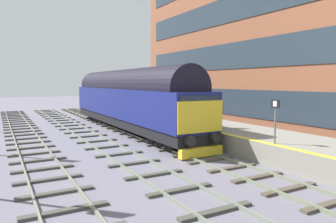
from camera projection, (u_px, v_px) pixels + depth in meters
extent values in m
plane|color=slate|center=(185.00, 152.00, 16.57)|extent=(140.00, 140.00, 0.00)
cube|color=slate|center=(174.00, 152.00, 16.22)|extent=(0.07, 60.00, 0.15)
cube|color=slate|center=(197.00, 149.00, 16.91)|extent=(0.07, 60.00, 0.15)
cube|color=#4E4639|center=(331.00, 204.00, 9.39)|extent=(2.50, 0.26, 0.09)
cube|color=#4E4639|center=(290.00, 189.00, 10.69)|extent=(2.50, 0.26, 0.09)
cube|color=#4E4639|center=(258.00, 177.00, 12.00)|extent=(2.50, 0.26, 0.09)
cube|color=#4E4639|center=(232.00, 168.00, 13.30)|extent=(2.50, 0.26, 0.09)
cube|color=#4E4639|center=(211.00, 160.00, 14.61)|extent=(2.50, 0.26, 0.09)
cube|color=#4E4639|center=(193.00, 154.00, 15.92)|extent=(2.50, 0.26, 0.09)
cube|color=#4E4639|center=(178.00, 148.00, 17.22)|extent=(2.50, 0.26, 0.09)
cube|color=#4E4639|center=(165.00, 144.00, 18.53)|extent=(2.50, 0.26, 0.09)
cube|color=#4E4639|center=(154.00, 140.00, 19.83)|extent=(2.50, 0.26, 0.09)
cube|color=#4E4639|center=(144.00, 136.00, 21.14)|extent=(2.50, 0.26, 0.09)
cube|color=#4E4639|center=(136.00, 133.00, 22.45)|extent=(2.50, 0.26, 0.09)
cube|color=#4E4639|center=(128.00, 130.00, 23.75)|extent=(2.50, 0.26, 0.09)
cube|color=#4E4639|center=(121.00, 128.00, 25.06)|extent=(2.50, 0.26, 0.09)
cube|color=#4E4639|center=(115.00, 125.00, 26.36)|extent=(2.50, 0.26, 0.09)
cube|color=#4E4639|center=(109.00, 123.00, 27.67)|extent=(2.50, 0.26, 0.09)
cube|color=#4E4639|center=(104.00, 121.00, 28.98)|extent=(2.50, 0.26, 0.09)
cube|color=#4E4639|center=(100.00, 120.00, 30.28)|extent=(2.50, 0.26, 0.09)
cube|color=#4E4639|center=(95.00, 118.00, 31.59)|extent=(2.50, 0.26, 0.09)
cube|color=#4E4639|center=(91.00, 117.00, 32.89)|extent=(2.50, 0.26, 0.09)
cube|color=#4E4639|center=(88.00, 115.00, 34.20)|extent=(2.50, 0.26, 0.09)
cube|color=#4E4639|center=(84.00, 114.00, 35.51)|extent=(2.50, 0.26, 0.09)
cube|color=#4E4639|center=(81.00, 113.00, 36.81)|extent=(2.50, 0.26, 0.09)
cube|color=#4E4639|center=(78.00, 112.00, 38.12)|extent=(2.50, 0.26, 0.09)
cube|color=#4E4639|center=(76.00, 111.00, 39.42)|extent=(2.50, 0.26, 0.09)
cube|color=#4E4639|center=(73.00, 110.00, 40.73)|extent=(2.50, 0.26, 0.09)
cube|color=#4E4639|center=(71.00, 109.00, 42.04)|extent=(2.50, 0.26, 0.09)
cube|color=gray|center=(112.00, 160.00, 14.59)|extent=(0.07, 60.00, 0.15)
cube|color=gray|center=(140.00, 156.00, 15.29)|extent=(0.07, 60.00, 0.15)
cube|color=#42443A|center=(216.00, 211.00, 8.85)|extent=(2.50, 0.26, 0.09)
cube|color=#42443A|center=(180.00, 190.00, 10.59)|extent=(2.50, 0.26, 0.09)
cube|color=#42443A|center=(154.00, 175.00, 12.33)|extent=(2.50, 0.26, 0.09)
cube|color=#42443A|center=(134.00, 163.00, 14.07)|extent=(2.50, 0.26, 0.09)
cube|color=#42443A|center=(119.00, 154.00, 15.81)|extent=(2.50, 0.26, 0.09)
cube|color=#42443A|center=(107.00, 147.00, 17.56)|extent=(2.50, 0.26, 0.09)
cube|color=#42443A|center=(97.00, 141.00, 19.30)|extent=(2.50, 0.26, 0.09)
cube|color=#42443A|center=(89.00, 136.00, 21.04)|extent=(2.50, 0.26, 0.09)
cube|color=#42443A|center=(82.00, 132.00, 22.78)|extent=(2.50, 0.26, 0.09)
cube|color=#42443A|center=(75.00, 129.00, 24.52)|extent=(2.50, 0.26, 0.09)
cube|color=#42443A|center=(70.00, 125.00, 26.26)|extent=(2.50, 0.26, 0.09)
cube|color=#42443A|center=(66.00, 123.00, 28.00)|extent=(2.50, 0.26, 0.09)
cube|color=#42443A|center=(61.00, 120.00, 29.74)|extent=(2.50, 0.26, 0.09)
cube|color=#42443A|center=(58.00, 118.00, 31.49)|extent=(2.50, 0.26, 0.09)
cube|color=#42443A|center=(55.00, 116.00, 33.23)|extent=(2.50, 0.26, 0.09)
cube|color=#42443A|center=(52.00, 115.00, 34.97)|extent=(2.50, 0.26, 0.09)
cube|color=#42443A|center=(49.00, 113.00, 36.71)|extent=(2.50, 0.26, 0.09)
cube|color=#42443A|center=(47.00, 112.00, 38.45)|extent=(2.50, 0.26, 0.09)
cube|color=#42443A|center=(44.00, 110.00, 40.19)|extent=(2.50, 0.26, 0.09)
cube|color=gray|center=(24.00, 171.00, 12.77)|extent=(0.07, 60.00, 0.15)
cube|color=gray|center=(60.00, 166.00, 13.46)|extent=(0.07, 60.00, 0.15)
cube|color=#45453E|center=(65.00, 211.00, 8.89)|extent=(2.50, 0.26, 0.09)
cube|color=#45453E|center=(56.00, 193.00, 10.30)|extent=(2.50, 0.26, 0.09)
cube|color=#45453E|center=(49.00, 180.00, 11.71)|extent=(2.50, 0.26, 0.09)
cube|color=#45453E|center=(43.00, 169.00, 13.12)|extent=(2.50, 0.26, 0.09)
cube|color=#45453E|center=(38.00, 161.00, 14.53)|extent=(2.50, 0.26, 0.09)
cube|color=#45453E|center=(35.00, 154.00, 15.94)|extent=(2.50, 0.26, 0.09)
cube|color=#45453E|center=(31.00, 148.00, 17.36)|extent=(2.50, 0.26, 0.09)
cube|color=#45453E|center=(29.00, 143.00, 18.77)|extent=(2.50, 0.26, 0.09)
cube|color=#45453E|center=(26.00, 139.00, 20.18)|extent=(2.50, 0.26, 0.09)
cube|color=#45453E|center=(24.00, 135.00, 21.59)|extent=(2.50, 0.26, 0.09)
cube|color=#45453E|center=(23.00, 132.00, 23.00)|extent=(2.50, 0.26, 0.09)
cube|color=#45453E|center=(21.00, 129.00, 24.42)|extent=(2.50, 0.26, 0.09)
cube|color=#45453E|center=(20.00, 126.00, 25.83)|extent=(2.50, 0.26, 0.09)
cube|color=#45453E|center=(19.00, 124.00, 27.24)|extent=(2.50, 0.26, 0.09)
cube|color=#45453E|center=(17.00, 122.00, 28.65)|extent=(2.50, 0.26, 0.09)
cube|color=#45453E|center=(16.00, 120.00, 30.06)|extent=(2.50, 0.26, 0.09)
cube|color=#45453E|center=(15.00, 118.00, 31.48)|extent=(2.50, 0.26, 0.09)
cube|color=#45453E|center=(15.00, 117.00, 32.89)|extent=(2.50, 0.26, 0.09)
cube|color=#45453E|center=(14.00, 115.00, 34.30)|extent=(2.50, 0.26, 0.09)
cube|color=#45453E|center=(13.00, 114.00, 35.71)|extent=(2.50, 0.26, 0.09)
cube|color=#45453E|center=(13.00, 113.00, 37.12)|extent=(2.50, 0.26, 0.09)
cube|color=#45453E|center=(12.00, 112.00, 38.53)|extent=(2.50, 0.26, 0.09)
cube|color=gray|center=(237.00, 137.00, 18.26)|extent=(4.00, 44.00, 1.00)
cube|color=yellow|center=(212.00, 131.00, 17.32)|extent=(0.30, 44.00, 0.01)
cube|color=brown|center=(297.00, 29.00, 22.59)|extent=(4.95, 38.78, 15.09)
cube|color=#2B3843|center=(270.00, 105.00, 21.90)|extent=(0.06, 35.67, 2.11)
cube|color=#2B3843|center=(272.00, 51.00, 21.54)|extent=(0.06, 35.67, 2.11)
cube|color=black|center=(127.00, 120.00, 23.82)|extent=(2.56, 19.50, 0.60)
cube|color=navy|center=(127.00, 102.00, 23.69)|extent=(2.70, 19.50, 2.10)
cylinder|color=black|center=(127.00, 86.00, 23.58)|extent=(2.56, 17.94, 2.57)
cube|color=yellow|center=(201.00, 117.00, 15.19)|extent=(2.65, 0.08, 1.58)
cube|color=#232D3D|center=(201.00, 102.00, 15.13)|extent=(2.38, 0.04, 0.64)
cube|color=#232D3D|center=(143.00, 98.00, 24.33)|extent=(0.04, 13.65, 0.44)
cylinder|color=black|center=(190.00, 141.00, 14.75)|extent=(0.48, 0.35, 0.48)
cylinder|color=black|center=(215.00, 138.00, 15.47)|extent=(0.48, 0.35, 0.48)
cube|color=yellow|center=(201.00, 152.00, 15.30)|extent=(2.43, 0.36, 0.47)
cylinder|color=black|center=(181.00, 141.00, 16.95)|extent=(1.64, 1.04, 1.04)
cylinder|color=black|center=(171.00, 138.00, 17.91)|extent=(1.64, 1.04, 1.04)
cylinder|color=black|center=(162.00, 135.00, 18.87)|extent=(1.64, 1.04, 1.04)
cylinder|color=black|center=(105.00, 116.00, 28.83)|extent=(1.64, 1.04, 1.04)
cylinder|color=black|center=(101.00, 115.00, 29.79)|extent=(1.64, 1.04, 1.04)
cylinder|color=black|center=(98.00, 114.00, 30.75)|extent=(1.64, 1.04, 1.04)
cylinder|color=slate|center=(275.00, 122.00, 13.65)|extent=(0.08, 0.08, 1.94)
cube|color=black|center=(275.00, 104.00, 13.56)|extent=(0.05, 0.44, 0.36)
cube|color=white|center=(275.00, 104.00, 13.55)|extent=(0.01, 0.20, 0.24)
cylinder|color=#2D2942|center=(221.00, 121.00, 18.33)|extent=(0.13, 0.13, 0.84)
cylinder|color=#2D2942|center=(219.00, 120.00, 18.53)|extent=(0.13, 0.13, 0.84)
cylinder|color=#26232A|center=(220.00, 109.00, 18.37)|extent=(0.44, 0.44, 0.56)
sphere|color=brown|center=(220.00, 102.00, 18.33)|extent=(0.22, 0.22, 0.22)
cylinder|color=#26232A|center=(221.00, 109.00, 18.16)|extent=(0.09, 0.09, 0.52)
cylinder|color=#26232A|center=(219.00, 109.00, 18.57)|extent=(0.09, 0.09, 0.52)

